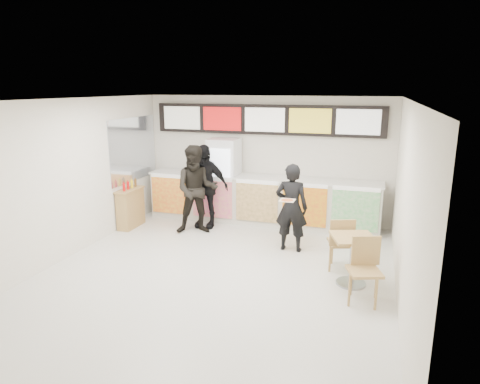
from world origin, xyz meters
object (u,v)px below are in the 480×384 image
at_px(drinks_fridge, 224,180).
at_px(condiment_ledge, 131,208).
at_px(customer_mid, 204,186).
at_px(customer_main, 291,208).
at_px(customer_left, 197,190).
at_px(cafe_table, 353,251).
at_px(service_counter, 261,200).

xyz_separation_m(drinks_fridge, condiment_ledge, (-1.89, -1.21, -0.54)).
bearing_deg(customer_mid, customer_main, -23.84).
relative_size(customer_left, cafe_table, 1.13).
bearing_deg(condiment_ledge, customer_left, 3.41).
xyz_separation_m(customer_mid, condiment_ledge, (-1.64, -0.54, -0.51)).
height_order(customer_mid, cafe_table, customer_mid).
height_order(drinks_fridge, customer_main, drinks_fridge).
bearing_deg(service_counter, condiment_ledge, -157.01).
bearing_deg(customer_main, customer_mid, -20.91).
bearing_deg(drinks_fridge, service_counter, -0.99).
xyz_separation_m(service_counter, customer_mid, (-1.18, -0.65, 0.40)).
bearing_deg(drinks_fridge, customer_main, -37.95).
distance_m(cafe_table, condiment_ledge, 5.34).
bearing_deg(customer_left, customer_mid, 69.07).
bearing_deg(condiment_ledge, service_counter, 22.99).
bearing_deg(cafe_table, drinks_fridge, 120.03).
xyz_separation_m(customer_main, cafe_table, (1.26, -1.22, -0.30)).
relative_size(cafe_table, condiment_ledge, 1.62).
bearing_deg(condiment_ledge, drinks_fridge, 32.75).
bearing_deg(customer_mid, cafe_table, -33.47).
xyz_separation_m(cafe_table, condiment_ledge, (-5.11, 1.54, -0.11)).
bearing_deg(customer_main, cafe_table, 136.42).
xyz_separation_m(service_counter, drinks_fridge, (-0.93, 0.02, 0.43)).
height_order(service_counter, drinks_fridge, drinks_fridge).
bearing_deg(condiment_ledge, customer_main, -4.70).
distance_m(service_counter, customer_left, 1.66).
xyz_separation_m(customer_main, condiment_ledge, (-3.84, 0.32, -0.42)).
xyz_separation_m(customer_main, customer_mid, (-2.21, 0.86, 0.09)).
bearing_deg(cafe_table, service_counter, 110.43).
height_order(service_counter, customer_main, customer_main).
height_order(service_counter, customer_mid, customer_mid).
xyz_separation_m(service_counter, cafe_table, (2.29, -2.73, 0.01)).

